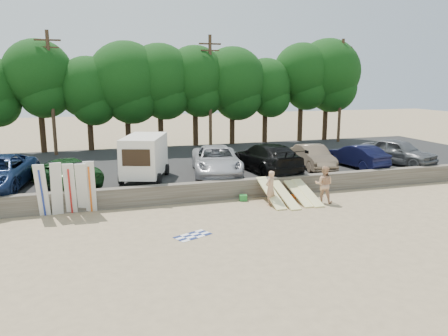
% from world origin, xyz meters
% --- Properties ---
extents(ground, '(120.00, 120.00, 0.00)m').
position_xyz_m(ground, '(0.00, 0.00, 0.00)').
color(ground, tan).
rests_on(ground, ground).
extents(seawall, '(44.00, 0.50, 1.00)m').
position_xyz_m(seawall, '(0.00, 3.00, 0.50)').
color(seawall, '#6B6356').
rests_on(seawall, ground).
extents(parking_lot, '(44.00, 14.50, 0.70)m').
position_xyz_m(parking_lot, '(0.00, 10.50, 0.35)').
color(parking_lot, '#282828').
rests_on(parking_lot, ground).
extents(treeline, '(33.08, 6.01, 9.19)m').
position_xyz_m(treeline, '(0.67, 17.60, 6.32)').
color(treeline, '#382616').
rests_on(treeline, parking_lot).
extents(utility_poles, '(25.80, 0.26, 9.00)m').
position_xyz_m(utility_poles, '(2.00, 16.00, 5.43)').
color(utility_poles, '#473321').
rests_on(utility_poles, parking_lot).
extents(box_trailer, '(3.16, 4.32, 2.48)m').
position_xyz_m(box_trailer, '(-4.63, 5.80, 2.09)').
color(box_trailer, white).
rests_on(box_trailer, parking_lot).
extents(car_1, '(4.37, 5.79, 1.46)m').
position_xyz_m(car_1, '(-8.95, 5.81, 1.43)').
color(car_1, '#163D19').
rests_on(car_1, parking_lot).
extents(car_2, '(3.78, 6.32, 1.64)m').
position_xyz_m(car_2, '(-0.37, 6.06, 1.52)').
color(car_2, '#B6B5BB').
rests_on(car_2, parking_lot).
extents(car_3, '(3.09, 6.25, 1.75)m').
position_xyz_m(car_3, '(2.77, 5.88, 1.57)').
color(car_3, black).
rests_on(car_3, parking_lot).
extents(car_4, '(2.03, 4.57, 1.46)m').
position_xyz_m(car_4, '(6.00, 5.92, 1.43)').
color(car_4, '#7B654E').
rests_on(car_4, parking_lot).
extents(car_5, '(2.32, 4.62, 1.46)m').
position_xyz_m(car_5, '(8.86, 5.44, 1.43)').
color(car_5, black).
rests_on(car_5, parking_lot).
extents(car_6, '(3.61, 5.32, 1.68)m').
position_xyz_m(car_6, '(12.06, 5.43, 1.54)').
color(car_6, '#56585B').
rests_on(car_6, parking_lot).
extents(surfboard_upright_0, '(0.59, 0.72, 2.55)m').
position_xyz_m(surfboard_upright_0, '(-9.73, 2.45, 1.27)').
color(surfboard_upright_0, silver).
rests_on(surfboard_upright_0, ground).
extents(surfboard_upright_1, '(0.58, 0.61, 2.57)m').
position_xyz_m(surfboard_upright_1, '(-9.10, 2.50, 1.28)').
color(surfboard_upright_1, silver).
rests_on(surfboard_upright_1, ground).
extents(surfboard_upright_2, '(0.53, 0.76, 2.52)m').
position_xyz_m(surfboard_upright_2, '(-8.51, 2.44, 1.26)').
color(surfboard_upright_2, silver).
rests_on(surfboard_upright_2, ground).
extents(surfboard_upright_3, '(0.54, 0.85, 2.50)m').
position_xyz_m(surfboard_upright_3, '(-7.98, 2.45, 1.25)').
color(surfboard_upright_3, silver).
rests_on(surfboard_upright_3, ground).
extents(surfboard_upright_4, '(0.54, 0.62, 2.56)m').
position_xyz_m(surfboard_upright_4, '(-7.61, 2.50, 1.28)').
color(surfboard_upright_4, silver).
rests_on(surfboard_upright_4, ground).
extents(surfboard_low_0, '(0.56, 2.85, 1.07)m').
position_xyz_m(surfboard_low_0, '(1.26, 1.58, 0.54)').
color(surfboard_low_0, '#F8ED9C').
rests_on(surfboard_low_0, ground).
extents(surfboard_low_1, '(0.56, 2.90, 0.92)m').
position_xyz_m(surfboard_low_1, '(1.93, 1.38, 0.46)').
color(surfboard_low_1, '#F8ED9C').
rests_on(surfboard_low_1, ground).
extents(surfboard_low_2, '(0.56, 2.90, 0.91)m').
position_xyz_m(surfboard_low_2, '(2.78, 1.59, 0.46)').
color(surfboard_low_2, '#F8ED9C').
rests_on(surfboard_low_2, ground).
extents(surfboard_low_3, '(0.56, 2.90, 0.92)m').
position_xyz_m(surfboard_low_3, '(3.26, 1.47, 0.46)').
color(surfboard_low_3, '#F8ED9C').
rests_on(surfboard_low_3, ground).
extents(beachgoer_a, '(0.77, 0.69, 1.76)m').
position_xyz_m(beachgoer_a, '(1.10, 1.27, 0.88)').
color(beachgoer_a, tan).
rests_on(beachgoer_a, ground).
extents(beachgoer_b, '(1.18, 1.13, 1.92)m').
position_xyz_m(beachgoer_b, '(3.90, 0.85, 0.96)').
color(beachgoer_b, tan).
rests_on(beachgoer_b, ground).
extents(cooler, '(0.43, 0.37, 0.32)m').
position_xyz_m(cooler, '(0.03, 2.35, 0.16)').
color(cooler, '#238231').
rests_on(cooler, ground).
extents(gear_bag, '(0.36, 0.32, 0.22)m').
position_xyz_m(gear_bag, '(2.72, 1.99, 0.11)').
color(gear_bag, orange).
rests_on(gear_bag, ground).
extents(beach_towel, '(1.98, 1.98, 0.00)m').
position_xyz_m(beach_towel, '(-3.69, -1.97, 0.01)').
color(beach_towel, white).
rests_on(beach_towel, ground).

